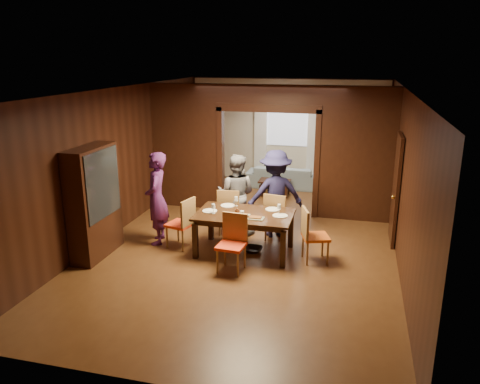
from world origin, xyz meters
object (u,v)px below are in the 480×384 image
(chair_far_l, at_px, (230,211))
(chair_near, at_px, (231,244))
(chair_left, at_px, (180,223))
(dining_table, at_px, (244,233))
(chair_right, at_px, (316,235))
(person_grey, at_px, (236,194))
(chair_far_r, at_px, (278,216))
(person_navy, at_px, (275,194))
(coffee_table, at_px, (275,188))
(hutch, at_px, (94,202))
(person_purple, at_px, (157,198))
(sofa, at_px, (284,176))

(chair_far_l, height_order, chair_near, same)
(chair_left, distance_m, chair_far_l, 1.15)
(dining_table, height_order, chair_right, chair_right)
(chair_left, relative_size, chair_near, 1.00)
(person_grey, height_order, chair_far_r, person_grey)
(dining_table, height_order, chair_near, chair_near)
(chair_far_r, bearing_deg, chair_near, 81.38)
(person_navy, distance_m, coffee_table, 2.88)
(person_navy, height_order, hutch, hutch)
(chair_left, bearing_deg, chair_far_r, 129.68)
(dining_table, relative_size, chair_right, 1.79)
(chair_near, bearing_deg, chair_far_l, 110.83)
(coffee_table, bearing_deg, chair_far_l, -97.98)
(dining_table, distance_m, chair_far_l, 1.00)
(chair_far_r, relative_size, chair_near, 1.00)
(chair_left, distance_m, chair_right, 2.54)
(person_navy, relative_size, chair_far_r, 1.80)
(chair_right, bearing_deg, hutch, 81.12)
(person_grey, xyz_separation_m, hutch, (-2.16, -1.69, 0.18))
(chair_right, relative_size, hutch, 0.48)
(person_grey, height_order, chair_right, person_grey)
(coffee_table, bearing_deg, person_purple, -113.89)
(sofa, bearing_deg, person_navy, 96.08)
(person_purple, xyz_separation_m, sofa, (1.73, 4.54, -0.60))
(dining_table, bearing_deg, coffee_table, 91.65)
(person_navy, bearing_deg, sofa, -107.23)
(coffee_table, bearing_deg, dining_table, -88.35)
(person_purple, relative_size, chair_far_r, 1.84)
(person_grey, height_order, coffee_table, person_grey)
(person_navy, height_order, dining_table, person_navy)
(chair_right, distance_m, hutch, 3.96)
(coffee_table, xyz_separation_m, chair_far_r, (0.59, -2.96, 0.28))
(person_purple, relative_size, chair_right, 1.84)
(dining_table, relative_size, chair_near, 1.79)
(person_navy, distance_m, hutch, 3.43)
(sofa, bearing_deg, coffee_table, 83.01)
(chair_left, xyz_separation_m, chair_near, (1.21, -0.76, 0.00))
(person_grey, distance_m, chair_left, 1.33)
(hutch, bearing_deg, person_grey, 38.02)
(person_grey, distance_m, sofa, 3.72)
(dining_table, bearing_deg, chair_far_l, 121.01)
(chair_near, xyz_separation_m, hutch, (-2.53, 0.05, 0.52))
(coffee_table, xyz_separation_m, chair_left, (-1.13, -3.78, 0.28))
(person_purple, bearing_deg, chair_far_r, 91.67)
(coffee_table, height_order, chair_far_r, chair_far_r)
(sofa, distance_m, chair_left, 4.81)
(sofa, bearing_deg, hutch, 64.32)
(chair_far_l, bearing_deg, chair_left, 44.40)
(person_navy, bearing_deg, person_grey, -20.61)
(coffee_table, bearing_deg, chair_near, -89.07)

